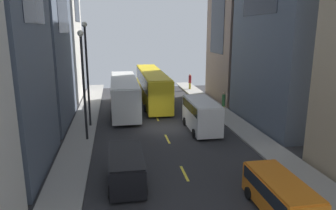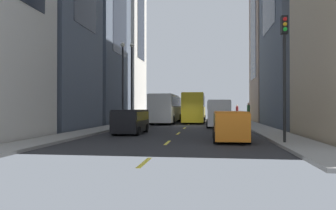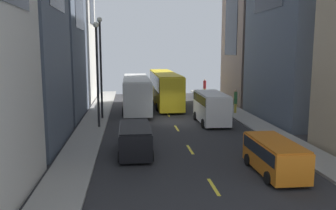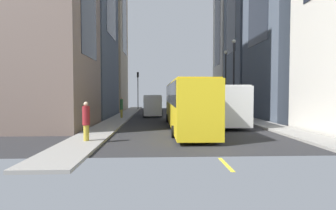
# 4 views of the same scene
# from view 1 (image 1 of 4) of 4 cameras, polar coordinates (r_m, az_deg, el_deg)

# --- Properties ---
(ground_plane) EXTENTS (39.48, 39.48, 0.00)m
(ground_plane) POSITION_cam_1_polar(r_m,az_deg,el_deg) (26.87, -1.19, -4.12)
(ground_plane) COLOR #28282B
(sidewalk_west) EXTENTS (2.19, 44.00, 0.15)m
(sidewalk_west) POSITION_cam_1_polar(r_m,az_deg,el_deg) (26.74, -15.46, -4.55)
(sidewalk_west) COLOR gray
(sidewalk_west) RESTS_ON ground
(sidewalk_east) EXTENTS (2.19, 44.00, 0.15)m
(sidewalk_east) POSITION_cam_1_polar(r_m,az_deg,el_deg) (28.55, 12.14, -3.21)
(sidewalk_east) COLOR gray
(sidewalk_east) RESTS_ON ground
(lane_stripe_2) EXTENTS (0.16, 2.00, 0.01)m
(lane_stripe_2) POSITION_cam_1_polar(r_m,az_deg,el_deg) (18.63, 3.03, -12.41)
(lane_stripe_2) COLOR yellow
(lane_stripe_2) RESTS_ON ground
(lane_stripe_3) EXTENTS (0.16, 2.00, 0.01)m
(lane_stripe_3) POSITION_cam_1_polar(r_m,az_deg,el_deg) (24.06, -0.12, -6.25)
(lane_stripe_3) COLOR yellow
(lane_stripe_3) RESTS_ON ground
(lane_stripe_4) EXTENTS (0.16, 2.00, 0.01)m
(lane_stripe_4) POSITION_cam_1_polar(r_m,az_deg,el_deg) (29.72, -2.05, -2.38)
(lane_stripe_4) COLOR yellow
(lane_stripe_4) RESTS_ON ground
(lane_stripe_5) EXTENTS (0.16, 2.00, 0.01)m
(lane_stripe_5) POSITION_cam_1_polar(r_m,az_deg,el_deg) (35.48, -3.35, 0.25)
(lane_stripe_5) COLOR yellow
(lane_stripe_5) RESTS_ON ground
(lane_stripe_6) EXTENTS (0.16, 2.00, 0.01)m
(lane_stripe_6) POSITION_cam_1_polar(r_m,az_deg,el_deg) (41.31, -4.29, 2.13)
(lane_stripe_6) COLOR yellow
(lane_stripe_6) RESTS_ON ground
(lane_stripe_7) EXTENTS (0.16, 2.00, 0.01)m
(lane_stripe_7) POSITION_cam_1_polar(r_m,az_deg,el_deg) (47.19, -4.99, 3.55)
(lane_stripe_7) COLOR yellow
(lane_stripe_7) RESTS_ON ground
(city_bus_white) EXTENTS (2.81, 12.23, 3.35)m
(city_bus_white) POSITION_cam_1_polar(r_m,az_deg,el_deg) (32.28, -8.03, 2.44)
(city_bus_white) COLOR silver
(city_bus_white) RESTS_ON ground
(streetcar_yellow) EXTENTS (2.70, 14.98, 3.59)m
(streetcar_yellow) POSITION_cam_1_polar(r_m,az_deg,el_deg) (36.17, -2.97, 3.93)
(streetcar_yellow) COLOR yellow
(streetcar_yellow) RESTS_ON ground
(delivery_van_white) EXTENTS (2.25, 5.30, 2.58)m
(delivery_van_white) POSITION_cam_1_polar(r_m,az_deg,el_deg) (25.74, 6.15, -1.49)
(delivery_van_white) COLOR white
(delivery_van_white) RESTS_ON ground
(car_black_0) EXTENTS (1.94, 4.41, 1.72)m
(car_black_0) POSITION_cam_1_polar(r_m,az_deg,el_deg) (17.25, -7.65, -11.04)
(car_black_0) COLOR black
(car_black_0) RESTS_ON ground
(car_orange_1) EXTENTS (1.91, 4.40, 1.68)m
(car_orange_1) POSITION_cam_1_polar(r_m,az_deg,el_deg) (15.45, 19.86, -14.97)
(car_orange_1) COLOR orange
(car_orange_1) RESTS_ON ground
(pedestrian_waiting_curb) EXTENTS (0.39, 0.39, 2.12)m
(pedestrian_waiting_curb) POSITION_cam_1_polar(r_m,az_deg,el_deg) (43.53, 4.04, 4.42)
(pedestrian_waiting_curb) COLOR gold
(pedestrian_waiting_curb) RESTS_ON ground
(pedestrian_crossing_near) EXTENTS (0.32, 0.32, 2.24)m
(pedestrian_crossing_near) POSITION_cam_1_polar(r_m,az_deg,el_deg) (30.42, 10.13, 0.43)
(pedestrian_crossing_near) COLOR gold
(pedestrian_crossing_near) RESTS_ON ground
(streetlamp_near) EXTENTS (0.44, 0.44, 8.69)m
(streetlamp_near) POSITION_cam_1_polar(r_m,az_deg,el_deg) (26.75, -14.65, 7.06)
(streetlamp_near) COLOR black
(streetlamp_near) RESTS_ON ground
(streetlamp_far) EXTENTS (0.44, 0.44, 8.02)m
(streetlamp_far) POSITION_cam_1_polar(r_m,az_deg,el_deg) (23.28, -15.30, 5.23)
(streetlamp_far) COLOR black
(streetlamp_far) RESTS_ON ground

